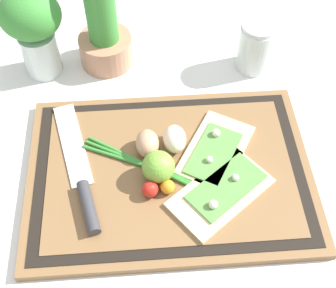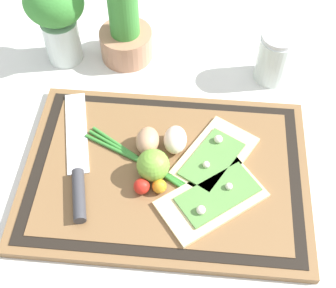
# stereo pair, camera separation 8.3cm
# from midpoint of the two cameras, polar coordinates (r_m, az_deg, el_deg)

# --- Properties ---
(ground_plane) EXTENTS (6.00, 6.00, 0.00)m
(ground_plane) POSITION_cam_midpoint_polar(r_m,az_deg,el_deg) (0.87, -2.51, -4.03)
(ground_plane) COLOR silver
(cutting_board) EXTENTS (0.52, 0.37, 0.02)m
(cutting_board) POSITION_cam_midpoint_polar(r_m,az_deg,el_deg) (0.86, -2.53, -3.70)
(cutting_board) COLOR brown
(cutting_board) RESTS_ON ground_plane
(pizza_slice_near) EXTENTS (0.20, 0.19, 0.02)m
(pizza_slice_near) POSITION_cam_midpoint_polar(r_m,az_deg,el_deg) (0.82, 3.73, -5.98)
(pizza_slice_near) COLOR beige
(pizza_slice_near) RESTS_ON cutting_board
(pizza_slice_far) EXTENTS (0.17, 0.19, 0.02)m
(pizza_slice_far) POSITION_cam_midpoint_polar(r_m,az_deg,el_deg) (0.87, 3.09, -0.95)
(pizza_slice_far) COLOR beige
(pizza_slice_far) RESTS_ON cutting_board
(knife) EXTENTS (0.10, 0.30, 0.02)m
(knife) POSITION_cam_midpoint_polar(r_m,az_deg,el_deg) (0.85, -13.12, -5.07)
(knife) COLOR silver
(knife) RESTS_ON cutting_board
(egg_brown) EXTENTS (0.04, 0.06, 0.04)m
(egg_brown) POSITION_cam_midpoint_polar(r_m,az_deg,el_deg) (0.86, -5.28, -0.11)
(egg_brown) COLOR tan
(egg_brown) RESTS_ON cutting_board
(egg_pink) EXTENTS (0.04, 0.06, 0.04)m
(egg_pink) POSITION_cam_midpoint_polar(r_m,az_deg,el_deg) (0.87, -1.92, 0.46)
(egg_pink) COLOR beige
(egg_pink) RESTS_ON cutting_board
(lime) EXTENTS (0.06, 0.06, 0.06)m
(lime) POSITION_cam_midpoint_polar(r_m,az_deg,el_deg) (0.82, -4.08, -2.99)
(lime) COLOR #70A838
(lime) RESTS_ON cutting_board
(cherry_tomato_red) EXTENTS (0.03, 0.03, 0.03)m
(cherry_tomato_red) POSITION_cam_midpoint_polar(r_m,az_deg,el_deg) (0.82, -5.11, -5.73)
(cherry_tomato_red) COLOR red
(cherry_tomato_red) RESTS_ON cutting_board
(cherry_tomato_yellow) EXTENTS (0.03, 0.03, 0.03)m
(cherry_tomato_yellow) POSITION_cam_midpoint_polar(r_m,az_deg,el_deg) (0.82, -2.96, -5.44)
(cherry_tomato_yellow) COLOR orange
(cherry_tomato_yellow) RESTS_ON cutting_board
(scallion_bunch) EXTENTS (0.27, 0.17, 0.01)m
(scallion_bunch) POSITION_cam_midpoint_polar(r_m,az_deg,el_deg) (0.85, -4.23, -3.27)
(scallion_bunch) COLOR #388433
(scallion_bunch) RESTS_ON cutting_board
(herb_pot) EXTENTS (0.12, 0.12, 0.24)m
(herb_pot) POSITION_cam_midpoint_polar(r_m,az_deg,el_deg) (1.02, -10.22, 13.19)
(herb_pot) COLOR #AD7A5B
(herb_pot) RESTS_ON ground_plane
(sauce_jar) EXTENTS (0.08, 0.08, 0.11)m
(sauce_jar) POSITION_cam_midpoint_polar(r_m,az_deg,el_deg) (1.03, 8.31, 11.27)
(sauce_jar) COLOR silver
(sauce_jar) RESTS_ON ground_plane
(herb_glass) EXTENTS (0.12, 0.11, 0.20)m
(herb_glass) POSITION_cam_midpoint_polar(r_m,az_deg,el_deg) (1.01, -18.44, 13.24)
(herb_glass) COLOR silver
(herb_glass) RESTS_ON ground_plane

